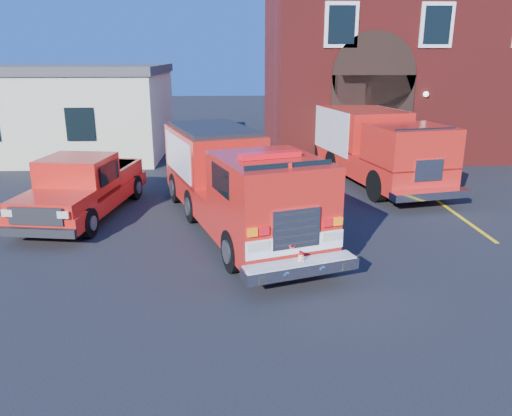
{
  "coord_description": "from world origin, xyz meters",
  "views": [
    {
      "loc": [
        -0.54,
        -12.63,
        4.83
      ],
      "look_at": [
        0.0,
        -1.2,
        1.3
      ],
      "focal_mm": 35.0,
      "sensor_mm": 36.0,
      "label": 1
    }
  ],
  "objects_px": {
    "side_building": "(62,110)",
    "fire_engine": "(234,181)",
    "fire_station": "(414,66)",
    "pickup_truck": "(84,187)",
    "secondary_truck": "(370,143)"
  },
  "relations": [
    {
      "from": "pickup_truck",
      "to": "fire_engine",
      "type": "bearing_deg",
      "value": -16.25
    },
    {
      "from": "side_building",
      "to": "fire_engine",
      "type": "xyz_separation_m",
      "value": [
        8.49,
        -11.85,
        -0.81
      ]
    },
    {
      "from": "fire_engine",
      "to": "pickup_truck",
      "type": "bearing_deg",
      "value": 163.75
    },
    {
      "from": "fire_station",
      "to": "fire_engine",
      "type": "bearing_deg",
      "value": -126.5
    },
    {
      "from": "fire_station",
      "to": "pickup_truck",
      "type": "distance_m",
      "value": 18.53
    },
    {
      "from": "fire_engine",
      "to": "pickup_truck",
      "type": "distance_m",
      "value": 4.87
    },
    {
      "from": "side_building",
      "to": "secondary_truck",
      "type": "xyz_separation_m",
      "value": [
        13.88,
        -6.36,
        -0.71
      ]
    },
    {
      "from": "fire_station",
      "to": "secondary_truck",
      "type": "xyz_separation_m",
      "value": [
        -4.11,
        -7.35,
        -2.76
      ]
    },
    {
      "from": "side_building",
      "to": "fire_engine",
      "type": "height_order",
      "value": "side_building"
    },
    {
      "from": "side_building",
      "to": "pickup_truck",
      "type": "height_order",
      "value": "side_building"
    },
    {
      "from": "secondary_truck",
      "to": "fire_station",
      "type": "bearing_deg",
      "value": 60.76
    },
    {
      "from": "fire_station",
      "to": "secondary_truck",
      "type": "distance_m",
      "value": 8.86
    },
    {
      "from": "fire_station",
      "to": "fire_engine",
      "type": "height_order",
      "value": "fire_station"
    },
    {
      "from": "pickup_truck",
      "to": "fire_station",
      "type": "bearing_deg",
      "value": 39.06
    },
    {
      "from": "fire_engine",
      "to": "secondary_truck",
      "type": "xyz_separation_m",
      "value": [
        5.39,
        5.49,
        0.1
      ]
    }
  ]
}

